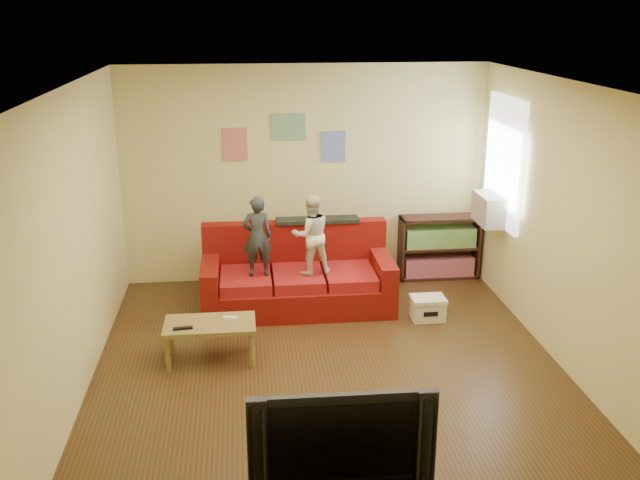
{
  "coord_description": "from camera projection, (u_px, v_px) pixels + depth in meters",
  "views": [
    {
      "loc": [
        -0.77,
        -6.12,
        3.33
      ],
      "look_at": [
        0.0,
        0.8,
        1.05
      ],
      "focal_mm": 40.0,
      "sensor_mm": 36.0,
      "label": 1
    }
  ],
  "objects": [
    {
      "name": "artwork_left",
      "position": [
        235.0,
        144.0,
        8.61
      ],
      "size": [
        0.3,
        0.01,
        0.4
      ],
      "primitive_type": "cube",
      "color": "#D87266",
      "rests_on": "room_shell"
    },
    {
      "name": "child_b",
      "position": [
        311.0,
        235.0,
        7.94
      ],
      "size": [
        0.5,
        0.42,
        0.92
      ],
      "primitive_type": "imported",
      "rotation": [
        0.0,
        0.0,
        3.33
      ],
      "color": "#EFE9CE",
      "rests_on": "sofa"
    },
    {
      "name": "ac_unit",
      "position": [
        490.0,
        209.0,
        8.34
      ],
      "size": [
        0.28,
        0.55,
        0.35
      ],
      "primitive_type": "cube",
      "color": "#B7B2A3",
      "rests_on": "window"
    },
    {
      "name": "game_controller",
      "position": [
        230.0,
        318.0,
        7.01
      ],
      "size": [
        0.15,
        0.07,
        0.03
      ],
      "primitive_type": "cube",
      "rotation": [
        0.0,
        0.0,
        -0.19
      ],
      "color": "white",
      "rests_on": "coffee_table"
    },
    {
      "name": "room_shell",
      "position": [
        330.0,
        236.0,
        6.48
      ],
      "size": [
        4.52,
        5.02,
        2.72
      ],
      "color": "#4B3217",
      "rests_on": "ground"
    },
    {
      "name": "window",
      "position": [
        504.0,
        162.0,
        8.18
      ],
      "size": [
        0.04,
        1.08,
        1.48
      ],
      "primitive_type": "cube",
      "color": "white",
      "rests_on": "room_shell"
    },
    {
      "name": "file_box",
      "position": [
        428.0,
        308.0,
        7.95
      ],
      "size": [
        0.38,
        0.29,
        0.26
      ],
      "color": "white",
      "rests_on": "ground"
    },
    {
      "name": "sofa",
      "position": [
        297.0,
        279.0,
        8.28
      ],
      "size": [
        2.17,
        1.0,
        0.96
      ],
      "color": "maroon",
      "rests_on": "ground"
    },
    {
      "name": "artwork_center",
      "position": [
        288.0,
        127.0,
        8.62
      ],
      "size": [
        0.42,
        0.01,
        0.32
      ],
      "primitive_type": "cube",
      "color": "#72B27F",
      "rests_on": "room_shell"
    },
    {
      "name": "tissue",
      "position": [
        332.0,
        315.0,
        7.96
      ],
      "size": [
        0.13,
        0.13,
        0.1
      ],
      "primitive_type": "sphere",
      "rotation": [
        0.0,
        0.0,
        0.34
      ],
      "color": "white",
      "rests_on": "ground"
    },
    {
      "name": "child_a",
      "position": [
        257.0,
        237.0,
        7.88
      ],
      "size": [
        0.35,
        0.25,
        0.91
      ],
      "primitive_type": "imported",
      "rotation": [
        0.0,
        0.0,
        3.23
      ],
      "color": "#283135",
      "rests_on": "sofa"
    },
    {
      "name": "artwork_right",
      "position": [
        333.0,
        147.0,
        8.75
      ],
      "size": [
        0.3,
        0.01,
        0.38
      ],
      "primitive_type": "cube",
      "color": "#727FCC",
      "rests_on": "room_shell"
    },
    {
      "name": "television",
      "position": [
        340.0,
        432.0,
        4.51
      ],
      "size": [
        1.18,
        0.17,
        0.68
      ],
      "primitive_type": "imported",
      "rotation": [
        0.0,
        0.0,
        -0.01
      ],
      "color": "black",
      "rests_on": "tv_stand"
    },
    {
      "name": "coffee_table",
      "position": [
        210.0,
        328.0,
        6.97
      ],
      "size": [
        0.89,
        0.49,
        0.4
      ],
      "color": "olive",
      "rests_on": "ground"
    },
    {
      "name": "bookshelf",
      "position": [
        439.0,
        250.0,
        9.13
      ],
      "size": [
        1.02,
        0.3,
        0.81
      ],
      "color": "#341A15",
      "rests_on": "ground"
    },
    {
      "name": "remote",
      "position": [
        183.0,
        328.0,
        6.81
      ],
      "size": [
        0.19,
        0.07,
        0.02
      ],
      "primitive_type": "cube",
      "rotation": [
        0.0,
        0.0,
        0.11
      ],
      "color": "black",
      "rests_on": "coffee_table"
    }
  ]
}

